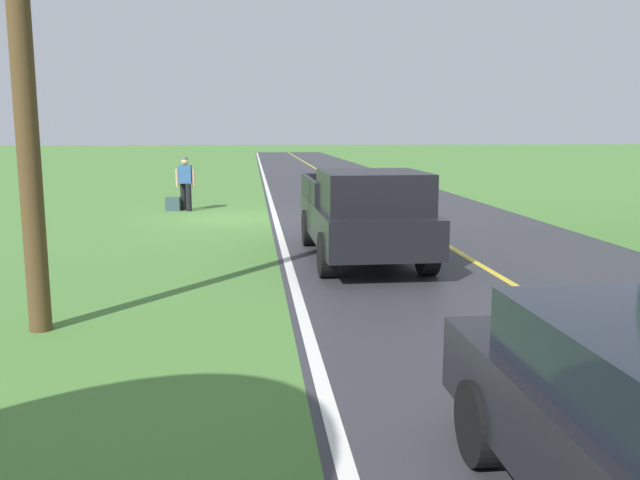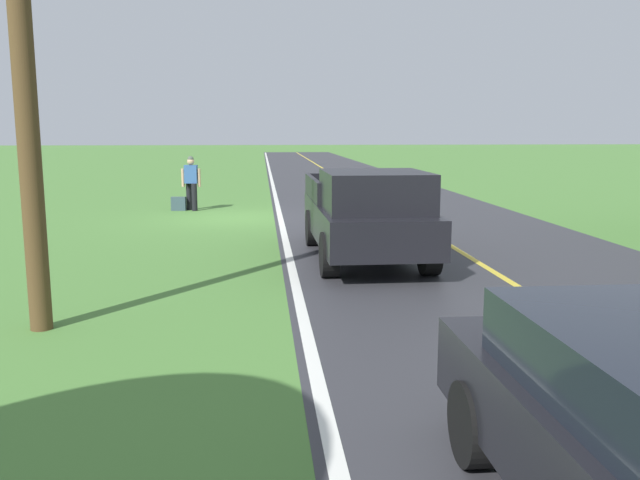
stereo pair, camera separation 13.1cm
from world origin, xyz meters
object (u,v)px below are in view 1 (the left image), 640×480
pickup_truck_passing (364,212)px  utility_pole_roadside (21,45)px  hitchhiker_walking (186,180)px  suitcase_carried (173,204)px

pickup_truck_passing → utility_pole_roadside: size_ratio=0.76×
pickup_truck_passing → utility_pole_roadside: (4.94, 4.18, 2.61)m
hitchhiker_walking → utility_pole_roadside: (0.64, 13.00, 2.59)m
pickup_truck_passing → utility_pole_roadside: utility_pole_roadside is taller
pickup_truck_passing → utility_pole_roadside: 6.98m
utility_pole_roadside → suitcase_carried: bearing=-90.9°
suitcase_carried → utility_pole_roadside: 13.39m
hitchhiker_walking → utility_pole_roadside: bearing=87.2°
suitcase_carried → utility_pole_roadside: utility_pole_roadside is taller
suitcase_carried → pickup_truck_passing: 10.00m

